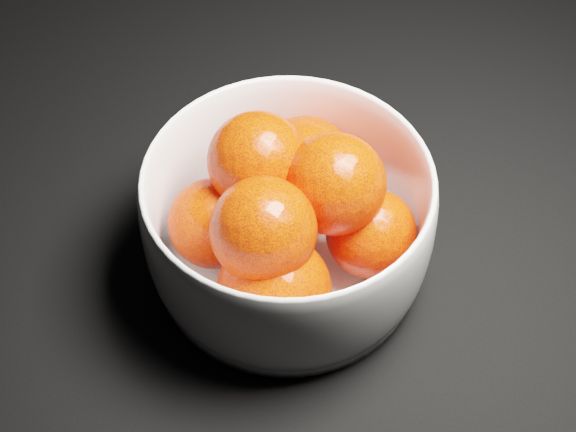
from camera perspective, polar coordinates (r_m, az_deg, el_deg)
ground at (r=0.87m, az=-1.43°, el=12.51°), size 3.00×3.00×0.00m
bowl at (r=0.62m, az=-0.00°, el=-0.32°), size 0.23×0.23×0.11m
orange_pile at (r=0.61m, az=0.03°, el=0.28°), size 0.18×0.17×0.13m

